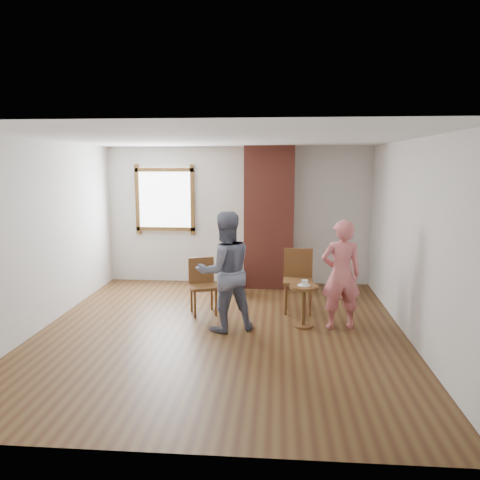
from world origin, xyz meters
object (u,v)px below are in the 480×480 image
object	(u,v)px
dining_chair_left	(203,282)
dining_chair_right	(298,277)
stoneware_crock	(232,280)
man	(225,272)
person_pink	(341,275)
side_table	(304,299)

from	to	relation	value
dining_chair_left	dining_chair_right	world-z (taller)	dining_chair_right
stoneware_crock	man	xyz separation A→B (m)	(0.09, -1.86, 0.60)
man	person_pink	bearing A→B (deg)	162.81
stoneware_crock	person_pink	xyz separation A→B (m)	(1.68, -1.67, 0.54)
person_pink	man	bearing A→B (deg)	-0.63
side_table	man	distance (m)	1.18
stoneware_crock	side_table	distance (m)	2.04
man	person_pink	world-z (taller)	man
dining_chair_right	man	world-z (taller)	man
stoneware_crock	person_pink	size ratio (longest dim) A/B	0.30
man	dining_chair_left	bearing A→B (deg)	-83.18
stoneware_crock	person_pink	distance (m)	2.43
dining_chair_right	man	bearing A→B (deg)	-135.67
dining_chair_left	side_table	world-z (taller)	dining_chair_left
dining_chair_right	man	distance (m)	1.44
dining_chair_left	dining_chair_right	distance (m)	1.49
dining_chair_left	man	bearing A→B (deg)	-78.90
dining_chair_left	dining_chair_right	size ratio (longest dim) A/B	0.88
dining_chair_right	person_pink	bearing A→B (deg)	-52.27
side_table	person_pink	world-z (taller)	person_pink
stoneware_crock	side_table	xyz separation A→B (m)	(1.18, -1.66, 0.18)
dining_chair_left	person_pink	xyz separation A→B (m)	(2.02, -0.54, 0.29)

